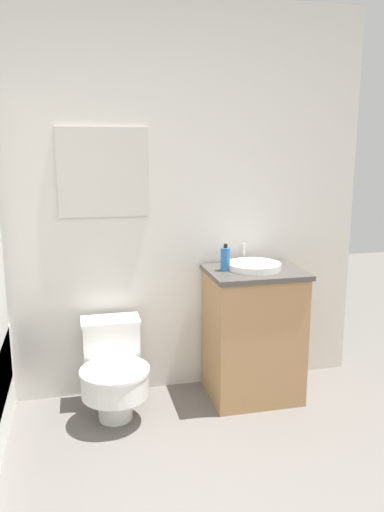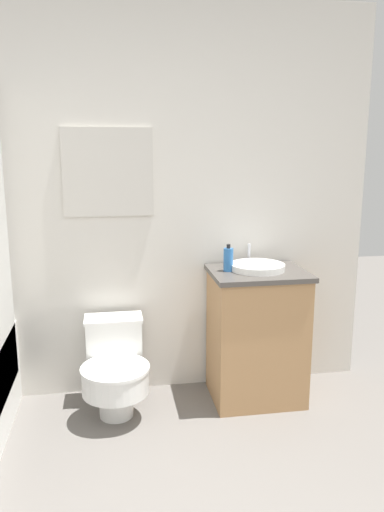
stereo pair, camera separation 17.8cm
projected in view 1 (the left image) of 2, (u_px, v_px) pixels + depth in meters
The scene contains 5 objects.
wall_back at pixel (107, 205), 3.12m from camera, with size 3.38×0.07×2.50m.
toilet at pixel (114, 369), 3.02m from camera, with size 0.41×0.56×0.56m.
vanity at pixel (253, 334), 3.22m from camera, with size 0.60×0.48×0.85m.
sink at pixel (254, 266), 3.15m from camera, with size 0.34×0.38×0.13m.
soap_bottle at pixel (225, 259), 3.10m from camera, with size 0.06×0.06×0.17m.
Camera 1 is at (-0.19, -0.81, 1.60)m, focal length 35.00 mm.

